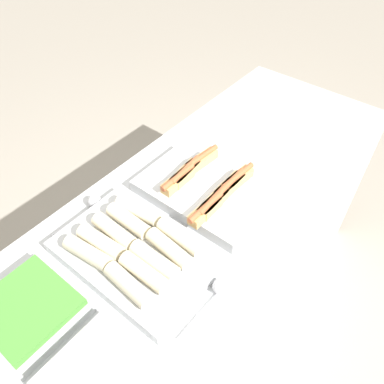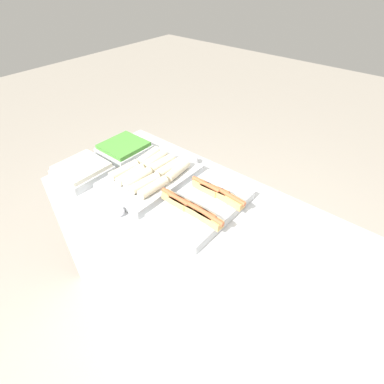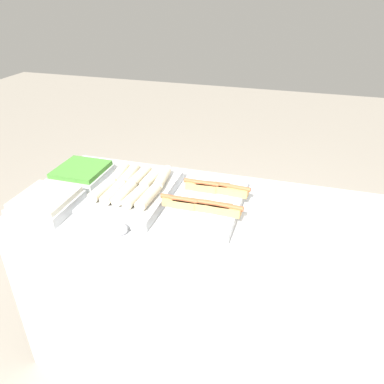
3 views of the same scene
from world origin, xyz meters
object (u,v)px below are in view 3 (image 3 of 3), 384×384
object	(u,v)px
tray_hotdogs	(207,203)
tray_wraps	(133,190)
tray_side_front	(46,203)
tray_side_back	(82,174)
serving_spoon_far	(166,170)
serving_spoon_near	(119,229)

from	to	relation	value
tray_hotdogs	tray_wraps	bearing A→B (deg)	179.56
tray_side_front	tray_side_back	xyz separation A→B (m)	(0.00, 0.30, 0.00)
tray_side_front	tray_hotdogs	bearing A→B (deg)	16.34
serving_spoon_far	serving_spoon_near	bearing A→B (deg)	-89.70
tray_wraps	serving_spoon_near	distance (m)	0.29
tray_side_back	serving_spoon_far	world-z (taller)	tray_side_back
tray_side_front	serving_spoon_near	distance (m)	0.41
tray_hotdogs	tray_wraps	distance (m)	0.36
tray_side_back	serving_spoon_far	xyz separation A→B (m)	(0.40, 0.19, -0.01)
tray_hotdogs	tray_wraps	size ratio (longest dim) A/B	0.95
tray_wraps	tray_side_back	size ratio (longest dim) A/B	1.90
tray_wraps	serving_spoon_near	world-z (taller)	tray_wraps
tray_wraps	tray_side_back	bearing A→B (deg)	164.20
tray_side_front	serving_spoon_far	size ratio (longest dim) A/B	1.21
tray_hotdogs	serving_spoon_near	size ratio (longest dim) A/B	2.10
serving_spoon_near	serving_spoon_far	bearing A→B (deg)	90.30
tray_wraps	serving_spoon_near	bearing A→B (deg)	-77.76
tray_side_back	serving_spoon_near	bearing A→B (deg)	-43.73
tray_wraps	tray_side_back	xyz separation A→B (m)	(-0.34, 0.10, -0.01)
tray_side_back	serving_spoon_far	bearing A→B (deg)	25.74
tray_side_front	tray_wraps	bearing A→B (deg)	31.69
tray_hotdogs	tray_side_back	bearing A→B (deg)	172.02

